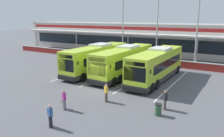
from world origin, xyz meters
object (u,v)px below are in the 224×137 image
coach_bus_leftmost (97,59)px  coach_bus_centre (157,65)px  coach_bus_left_centre (124,62)px  lamp_post_centre (157,24)px  pedestrian_with_handbag (64,99)px  lamp_post_east (198,24)px  pedestrian_in_dark_coat (50,115)px  pedestrian_near_bin (165,99)px  lamp_post_west (123,23)px  pedestrian_child (106,92)px  litter_bin (158,109)px

coach_bus_leftmost → coach_bus_centre: 8.31m
coach_bus_left_centre → lamp_post_centre: (0.53, 10.31, 4.50)m
pedestrian_with_handbag → lamp_post_east: lamp_post_east is taller
pedestrian_in_dark_coat → pedestrian_near_bin: 8.96m
coach_bus_left_centre → lamp_post_east: size_ratio=1.11×
pedestrian_in_dark_coat → pedestrian_near_bin: bearing=49.9°
pedestrian_in_dark_coat → pedestrian_with_handbag: bearing=114.8°
coach_bus_leftmost → lamp_post_centre: 12.32m
pedestrian_in_dark_coat → lamp_post_west: 27.07m
coach_bus_left_centre → pedestrian_in_dark_coat: coach_bus_left_centre is taller
pedestrian_child → pedestrian_near_bin: bearing=11.0°
lamp_post_west → lamp_post_east: bearing=-3.0°
coach_bus_centre → lamp_post_east: bearing=76.3°
coach_bus_left_centre → litter_bin: coach_bus_left_centre is taller
pedestrian_child → lamp_post_east: bearing=78.3°
coach_bus_leftmost → pedestrian_with_handbag: coach_bus_leftmost is taller
pedestrian_with_handbag → pedestrian_child: bearing=57.2°
pedestrian_with_handbag → pedestrian_child: same height
coach_bus_left_centre → pedestrian_in_dark_coat: size_ratio=7.52×
pedestrian_with_handbag → pedestrian_near_bin: 8.15m
coach_bus_left_centre → pedestrian_with_handbag: coach_bus_left_centre is taller
coach_bus_leftmost → pedestrian_child: (6.83, -8.58, -0.91)m
pedestrian_near_bin → lamp_post_centre: lamp_post_centre is taller
pedestrian_with_handbag → pedestrian_in_dark_coat: (1.26, -2.73, 0.02)m
coach_bus_centre → pedestrian_with_handbag: size_ratio=7.52×
pedestrian_child → lamp_post_centre: 19.99m
coach_bus_left_centre → litter_bin: bearing=-50.0°
litter_bin → pedestrian_in_dark_coat: bearing=-135.8°
lamp_post_west → lamp_post_centre: size_ratio=1.00×
pedestrian_in_dark_coat → lamp_post_east: lamp_post_east is taller
coach_bus_leftmost → coach_bus_left_centre: same height
coach_bus_centre → litter_bin: size_ratio=13.10×
pedestrian_with_handbag → lamp_post_west: (-6.63, 22.59, 5.43)m
lamp_post_centre → coach_bus_left_centre: bearing=-92.9°
lamp_post_east → pedestrian_child: bearing=-101.7°
coach_bus_left_centre → pedestrian_child: 9.28m
coach_bus_leftmost → lamp_post_east: 15.47m
pedestrian_child → lamp_post_west: bearing=114.0°
litter_bin → pedestrian_child: bearing=175.6°
coach_bus_leftmost → pedestrian_in_dark_coat: (6.06, -14.47, -0.91)m
coach_bus_left_centre → lamp_post_east: lamp_post_east is taller
pedestrian_with_handbag → pedestrian_in_dark_coat: 3.01m
pedestrian_near_bin → lamp_post_west: (-13.66, 18.46, 5.42)m
coach_bus_leftmost → litter_bin: 14.82m
coach_bus_centre → pedestrian_with_handbag: bearing=-106.3°
pedestrian_with_handbag → pedestrian_in_dark_coat: size_ratio=1.00×
pedestrian_in_dark_coat → lamp_post_centre: 25.62m
coach_bus_left_centre → litter_bin: (7.70, -9.17, -1.32)m
coach_bus_centre → pedestrian_near_bin: bearing=-66.0°
lamp_post_east → coach_bus_leftmost: bearing=-136.4°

